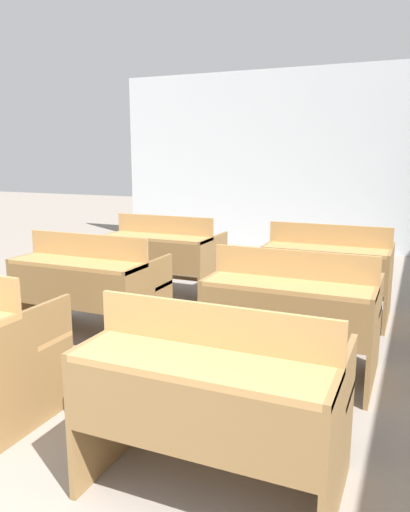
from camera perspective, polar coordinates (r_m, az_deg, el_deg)
wall_back at (r=7.86m, az=12.74°, el=10.60°), size 6.52×0.06×2.73m
bench_front_right at (r=2.20m, az=0.99°, el=-15.53°), size 1.07×0.71×0.85m
bench_second_left at (r=4.04m, az=-13.08°, el=-3.14°), size 1.07×0.71×0.85m
bench_second_right at (r=3.35m, az=9.92°, el=-6.08°), size 1.07×0.71×0.85m
bench_third_left at (r=5.11m, az=-4.62°, el=0.17°), size 1.07×0.71×0.85m
bench_third_right at (r=4.60m, az=13.82°, el=-1.41°), size 1.07×0.71×0.85m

